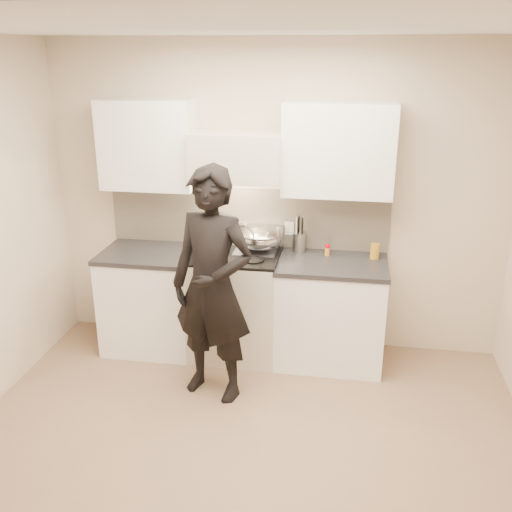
% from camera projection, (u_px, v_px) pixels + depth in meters
% --- Properties ---
extents(ground_plane, '(4.00, 4.00, 0.00)m').
position_uv_depth(ground_plane, '(239.00, 458.00, 3.84)').
color(ground_plane, '#85674F').
extents(room_shell, '(4.04, 3.54, 2.70)m').
position_uv_depth(room_shell, '(239.00, 214.00, 3.64)').
color(room_shell, '#C4B49D').
rests_on(room_shell, ground).
extents(stove, '(0.76, 0.65, 0.96)m').
position_uv_depth(stove, '(236.00, 303.00, 5.04)').
color(stove, beige).
rests_on(stove, ground).
extents(counter_right, '(0.92, 0.67, 0.92)m').
position_uv_depth(counter_right, '(330.00, 311.00, 4.92)').
color(counter_right, white).
rests_on(counter_right, ground).
extents(counter_left, '(0.82, 0.67, 0.92)m').
position_uv_depth(counter_left, '(152.00, 299.00, 5.17)').
color(counter_left, white).
rests_on(counter_left, ground).
extents(wok, '(0.39, 0.48, 0.31)m').
position_uv_depth(wok, '(260.00, 238.00, 4.91)').
color(wok, silver).
rests_on(wok, stove).
extents(stock_pot, '(0.29, 0.28, 0.14)m').
position_uv_depth(stock_pot, '(209.00, 247.00, 4.78)').
color(stock_pot, silver).
rests_on(stock_pot, stove).
extents(utensil_crock, '(0.12, 0.12, 0.31)m').
position_uv_depth(utensil_crock, '(299.00, 240.00, 4.99)').
color(utensil_crock, '#ADADAD').
rests_on(utensil_crock, counter_right).
extents(spice_jar, '(0.04, 0.04, 0.10)m').
position_uv_depth(spice_jar, '(327.00, 250.00, 4.89)').
color(spice_jar, orange).
rests_on(spice_jar, counter_right).
extents(oil_glass, '(0.08, 0.08, 0.13)m').
position_uv_depth(oil_glass, '(375.00, 251.00, 4.81)').
color(oil_glass, '#BA881D').
rests_on(oil_glass, counter_right).
extents(person, '(0.77, 0.61, 1.83)m').
position_uv_depth(person, '(213.00, 286.00, 4.28)').
color(person, black).
rests_on(person, ground).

